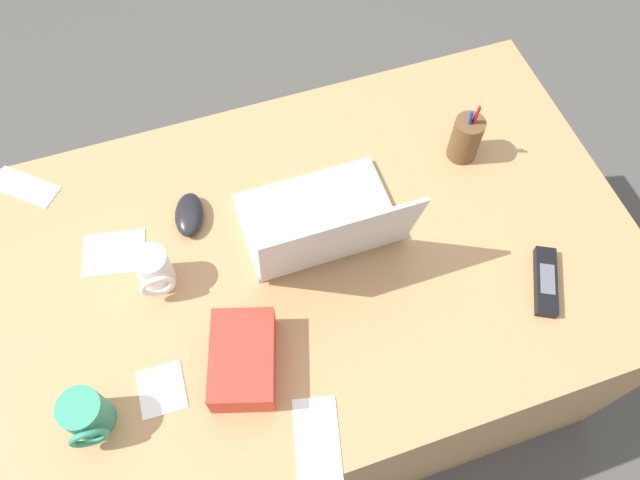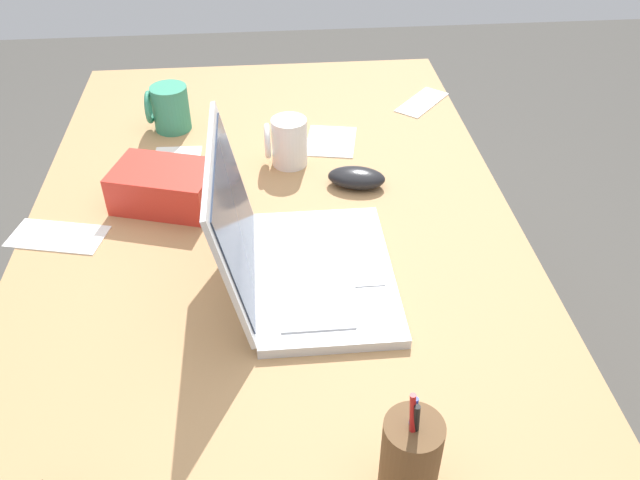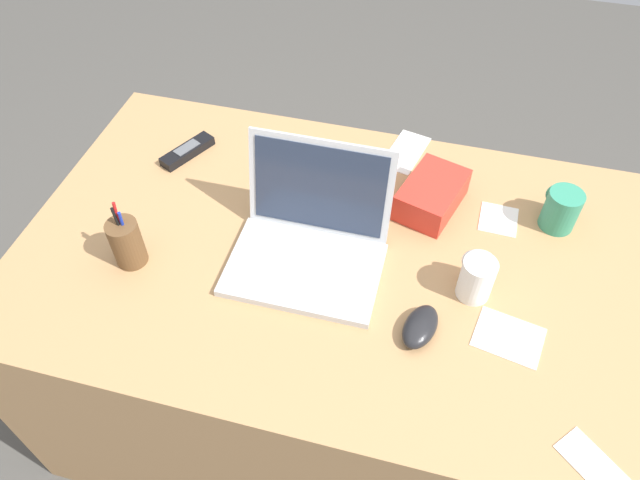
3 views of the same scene
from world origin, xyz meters
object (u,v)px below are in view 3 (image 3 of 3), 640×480
computer_mouse (420,327)px  snack_bag (432,195)px  coffee_mug_tall (477,277)px  coffee_mug_white (561,209)px  cordless_phone (188,151)px  laptop (309,241)px  pen_holder (127,243)px

computer_mouse → snack_bag: bearing=108.5°
computer_mouse → coffee_mug_tall: size_ratio=1.12×
coffee_mug_white → snack_bag: coffee_mug_white is taller
computer_mouse → cordless_phone: computer_mouse is taller
coffee_mug_tall → snack_bag: 0.27m
laptop → computer_mouse: bearing=-27.0°
coffee_mug_tall → pen_holder: pen_holder is taller
laptop → cordless_phone: 0.49m
coffee_mug_tall → snack_bag: bearing=117.6°
laptop → snack_bag: 0.34m
coffee_mug_white → coffee_mug_tall: same height
cordless_phone → coffee_mug_tall: bearing=-19.0°
computer_mouse → coffee_mug_white: bearing=69.0°
laptop → coffee_mug_white: (0.55, 0.25, -0.00)m
coffee_mug_white → coffee_mug_tall: size_ratio=1.00×
laptop → computer_mouse: size_ratio=2.97×
pen_holder → computer_mouse: bearing=-2.4°
cordless_phone → pen_holder: pen_holder is taller
laptop → coffee_mug_tall: (0.37, -0.01, -0.00)m
coffee_mug_white → coffee_mug_tall: 0.31m
computer_mouse → laptop: bearing=167.1°
cordless_phone → pen_holder: bearing=-86.5°
cordless_phone → laptop: bearing=-32.5°
snack_bag → coffee_mug_white: bearing=3.2°
cordless_phone → pen_holder: (0.02, -0.38, 0.05)m
coffee_mug_tall → pen_holder: (-0.77, -0.11, 0.01)m
laptop → computer_mouse: 0.31m
laptop → coffee_mug_white: laptop is taller
coffee_mug_white → pen_holder: (-0.94, -0.36, 0.01)m
laptop → coffee_mug_white: size_ratio=3.33×
coffee_mug_tall → cordless_phone: (-0.79, 0.27, -0.04)m
pen_holder → snack_bag: bearing=28.5°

